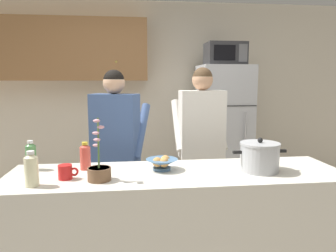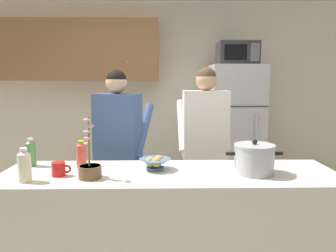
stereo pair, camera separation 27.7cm
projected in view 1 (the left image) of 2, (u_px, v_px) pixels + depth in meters
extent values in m
cube|color=beige|center=(153.00, 99.00, 4.47)|extent=(6.00, 0.12, 2.60)
cube|color=olive|center=(58.00, 50.00, 4.01)|extent=(2.21, 0.34, 0.77)
sphere|color=gold|center=(116.00, 62.00, 3.95)|extent=(0.03, 0.03, 0.03)
cube|color=silver|center=(177.00, 234.00, 2.33)|extent=(2.36, 0.68, 0.92)
cube|color=#B7BABF|center=(223.00, 133.00, 4.19)|extent=(0.64, 0.64, 1.75)
cube|color=#333333|center=(231.00, 106.00, 3.82)|extent=(0.63, 0.01, 0.01)
cylinder|color=#B2B2B7|center=(245.00, 145.00, 3.88)|extent=(0.02, 0.02, 0.79)
cube|color=#2D2D30|center=(225.00, 54.00, 4.03)|extent=(0.48, 0.36, 0.28)
cube|color=black|center=(225.00, 53.00, 3.84)|extent=(0.26, 0.01, 0.18)
cube|color=#59595B|center=(243.00, 53.00, 3.87)|extent=(0.11, 0.01, 0.21)
cylinder|color=black|center=(124.00, 206.00, 2.98)|extent=(0.11, 0.11, 0.80)
cylinder|color=black|center=(110.00, 205.00, 3.02)|extent=(0.11, 0.11, 0.80)
cube|color=#3F598C|center=(115.00, 129.00, 2.90)|extent=(0.46, 0.34, 0.64)
sphere|color=#D8A884|center=(114.00, 83.00, 2.84)|extent=(0.19, 0.19, 0.19)
sphere|color=black|center=(114.00, 80.00, 2.84)|extent=(0.18, 0.18, 0.18)
cylinder|color=#3F598C|center=(141.00, 130.00, 2.97)|extent=(0.21, 0.38, 0.49)
cylinder|color=#3F598C|center=(100.00, 129.00, 3.07)|extent=(0.21, 0.38, 0.49)
cylinder|color=#726656|center=(208.00, 197.00, 3.21)|extent=(0.11, 0.11, 0.82)
cylinder|color=#726656|center=(193.00, 198.00, 3.18)|extent=(0.11, 0.11, 0.82)
cube|color=white|center=(202.00, 124.00, 3.09)|extent=(0.43, 0.22, 0.65)
sphere|color=tan|center=(202.00, 80.00, 3.03)|extent=(0.20, 0.20, 0.20)
sphere|color=#4C3823|center=(203.00, 77.00, 3.03)|extent=(0.19, 0.19, 0.19)
cylinder|color=white|center=(219.00, 124.00, 3.25)|extent=(0.09, 0.38, 0.50)
cylinder|color=white|center=(178.00, 125.00, 3.18)|extent=(0.09, 0.38, 0.50)
cylinder|color=#ADAFB5|center=(259.00, 158.00, 2.28)|extent=(0.27, 0.27, 0.19)
cylinder|color=#ADAFB5|center=(260.00, 144.00, 2.27)|extent=(0.28, 0.28, 0.02)
sphere|color=black|center=(260.00, 140.00, 2.26)|extent=(0.04, 0.04, 0.04)
cube|color=black|center=(237.00, 152.00, 2.25)|extent=(0.06, 0.02, 0.02)
cube|color=black|center=(282.00, 151.00, 2.29)|extent=(0.06, 0.02, 0.02)
cylinder|color=red|center=(65.00, 172.00, 2.10)|extent=(0.09, 0.09, 0.10)
torus|color=red|center=(74.00, 172.00, 2.10)|extent=(0.06, 0.01, 0.06)
cylinder|color=#4C7299|center=(162.00, 169.00, 2.32)|extent=(0.13, 0.13, 0.02)
cone|color=#4C7299|center=(162.00, 163.00, 2.31)|extent=(0.23, 0.23, 0.06)
sphere|color=tan|center=(157.00, 162.00, 2.28)|extent=(0.07, 0.07, 0.07)
sphere|color=tan|center=(165.00, 160.00, 2.34)|extent=(0.07, 0.07, 0.07)
sphere|color=tan|center=(164.00, 162.00, 2.27)|extent=(0.07, 0.07, 0.07)
cylinder|color=beige|center=(32.00, 172.00, 1.95)|extent=(0.08, 0.08, 0.18)
cone|color=beige|center=(31.00, 155.00, 1.93)|extent=(0.08, 0.08, 0.03)
cylinder|color=white|center=(30.00, 153.00, 1.93)|extent=(0.04, 0.04, 0.02)
cylinder|color=#D84C3F|center=(85.00, 158.00, 2.32)|extent=(0.08, 0.08, 0.17)
cone|color=#D84C3F|center=(85.00, 145.00, 2.31)|extent=(0.08, 0.08, 0.03)
cylinder|color=gold|center=(85.00, 143.00, 2.31)|extent=(0.04, 0.04, 0.02)
cylinder|color=#4C8C4C|center=(31.00, 158.00, 2.31)|extent=(0.07, 0.07, 0.18)
cone|color=#4C8C4C|center=(30.00, 144.00, 2.30)|extent=(0.07, 0.07, 0.03)
cylinder|color=white|center=(30.00, 142.00, 2.30)|extent=(0.04, 0.04, 0.02)
cylinder|color=brown|center=(99.00, 174.00, 2.07)|extent=(0.15, 0.15, 0.09)
cylinder|color=#38281E|center=(99.00, 168.00, 2.06)|extent=(0.14, 0.14, 0.01)
cylinder|color=#4C7238|center=(98.00, 143.00, 2.04)|extent=(0.01, 0.04, 0.32)
ellipsoid|color=pink|center=(96.00, 145.00, 2.05)|extent=(0.04, 0.03, 0.02)
ellipsoid|color=pink|center=(97.00, 140.00, 2.02)|extent=(0.04, 0.03, 0.02)
ellipsoid|color=pink|center=(96.00, 133.00, 2.03)|extent=(0.04, 0.03, 0.02)
ellipsoid|color=pink|center=(101.00, 127.00, 2.01)|extent=(0.04, 0.03, 0.02)
ellipsoid|color=pink|center=(96.00, 121.00, 2.00)|extent=(0.04, 0.03, 0.02)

